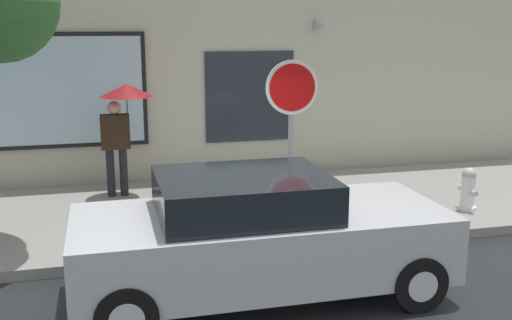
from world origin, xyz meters
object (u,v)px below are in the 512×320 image
fire_hydrant (468,189)px  stop_sign (291,113)px  pedestrian_with_umbrella (122,109)px  parked_car (258,236)px

fire_hydrant → stop_sign: (-3.14, -0.36, 1.42)m
pedestrian_with_umbrella → stop_sign: 3.44m
fire_hydrant → pedestrian_with_umbrella: (-5.37, 2.25, 1.19)m
fire_hydrant → stop_sign: bearing=-173.5°
pedestrian_with_umbrella → stop_sign: size_ratio=0.79×
fire_hydrant → stop_sign: size_ratio=0.28×
parked_car → stop_sign: 2.18m
parked_car → fire_hydrant: size_ratio=6.05×
parked_car → fire_hydrant: (4.03, 1.96, -0.23)m
fire_hydrant → pedestrian_with_umbrella: 5.95m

